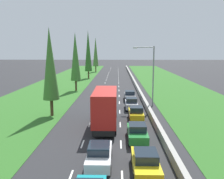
{
  "coord_description": "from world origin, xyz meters",
  "views": [
    {
      "loc": [
        1.4,
        -0.57,
        8.52
      ],
      "look_at": [
        0.28,
        51.55,
        0.14
      ],
      "focal_mm": 39.98,
      "sensor_mm": 36.0,
      "label": 1
    }
  ],
  "objects_px": {
    "street_light_mast": "(151,72)",
    "green_sedan_right_lane": "(137,132)",
    "yellow_sedan_right_lane": "(145,162)",
    "poplar_tree_third": "(75,57)",
    "poplar_tree_fourth": "(88,51)",
    "silver_hatchback_right_lane": "(131,104)",
    "red_box_truck_centre_lane": "(106,107)",
    "silver_hatchback_centre_lane": "(107,100)",
    "grey_sedan_right_lane": "(130,96)",
    "poplar_tree_second": "(50,64)",
    "yellow_hatchback_right_lane": "(136,113)",
    "poplar_tree_fifth": "(96,52)",
    "white_sedan_centre_lane": "(99,154)"
  },
  "relations": [
    {
      "from": "street_light_mast",
      "to": "green_sedan_right_lane",
      "type": "bearing_deg",
      "value": -102.05
    },
    {
      "from": "yellow_sedan_right_lane",
      "to": "poplar_tree_third",
      "type": "bearing_deg",
      "value": 106.85
    },
    {
      "from": "poplar_tree_fourth",
      "to": "yellow_sedan_right_lane",
      "type": "bearing_deg",
      "value": -79.6
    },
    {
      "from": "silver_hatchback_right_lane",
      "to": "poplar_tree_third",
      "type": "xyz_separation_m",
      "value": [
        -10.6,
        16.06,
        6.23
      ]
    },
    {
      "from": "red_box_truck_centre_lane",
      "to": "silver_hatchback_centre_lane",
      "type": "bearing_deg",
      "value": 91.77
    },
    {
      "from": "yellow_sedan_right_lane",
      "to": "silver_hatchback_right_lane",
      "type": "relative_size",
      "value": 1.15
    },
    {
      "from": "street_light_mast",
      "to": "grey_sedan_right_lane",
      "type": "bearing_deg",
      "value": 125.92
    },
    {
      "from": "silver_hatchback_centre_lane",
      "to": "poplar_tree_second",
      "type": "xyz_separation_m",
      "value": [
        -6.85,
        -5.95,
        5.87
      ]
    },
    {
      "from": "red_box_truck_centre_lane",
      "to": "poplar_tree_fourth",
      "type": "relative_size",
      "value": 0.67
    },
    {
      "from": "yellow_hatchback_right_lane",
      "to": "silver_hatchback_right_lane",
      "type": "height_order",
      "value": "same"
    },
    {
      "from": "poplar_tree_fifth",
      "to": "white_sedan_centre_lane",
      "type": "bearing_deg",
      "value": -84.89
    },
    {
      "from": "poplar_tree_fourth",
      "to": "red_box_truck_centre_lane",
      "type": "bearing_deg",
      "value": -81.13
    },
    {
      "from": "white_sedan_centre_lane",
      "to": "silver_hatchback_right_lane",
      "type": "relative_size",
      "value": 1.15
    },
    {
      "from": "silver_hatchback_right_lane",
      "to": "poplar_tree_second",
      "type": "distance_m",
      "value": 12.6
    },
    {
      "from": "white_sedan_centre_lane",
      "to": "poplar_tree_third",
      "type": "relative_size",
      "value": 0.37
    },
    {
      "from": "yellow_hatchback_right_lane",
      "to": "silver_hatchback_right_lane",
      "type": "relative_size",
      "value": 1.0
    },
    {
      "from": "silver_hatchback_centre_lane",
      "to": "poplar_tree_third",
      "type": "relative_size",
      "value": 0.32
    },
    {
      "from": "silver_hatchback_right_lane",
      "to": "poplar_tree_fifth",
      "type": "distance_m",
      "value": 61.64
    },
    {
      "from": "poplar_tree_third",
      "to": "street_light_mast",
      "type": "relative_size",
      "value": 1.34
    },
    {
      "from": "poplar_tree_third",
      "to": "yellow_sedan_right_lane",
      "type": "bearing_deg",
      "value": -73.15
    },
    {
      "from": "poplar_tree_fourth",
      "to": "street_light_mast",
      "type": "distance_m",
      "value": 38.74
    },
    {
      "from": "poplar_tree_second",
      "to": "poplar_tree_third",
      "type": "relative_size",
      "value": 0.94
    },
    {
      "from": "silver_hatchback_right_lane",
      "to": "green_sedan_right_lane",
      "type": "bearing_deg",
      "value": -90.61
    },
    {
      "from": "poplar_tree_second",
      "to": "red_box_truck_centre_lane",
      "type": "bearing_deg",
      "value": -29.76
    },
    {
      "from": "poplar_tree_second",
      "to": "poplar_tree_third",
      "type": "distance_m",
      "value": 19.81
    },
    {
      "from": "green_sedan_right_lane",
      "to": "silver_hatchback_right_lane",
      "type": "relative_size",
      "value": 1.15
    },
    {
      "from": "poplar_tree_fifth",
      "to": "yellow_sedan_right_lane",
      "type": "bearing_deg",
      "value": -82.62
    },
    {
      "from": "red_box_truck_centre_lane",
      "to": "poplar_tree_fifth",
      "type": "bearing_deg",
      "value": 95.84
    },
    {
      "from": "red_box_truck_centre_lane",
      "to": "poplar_tree_fourth",
      "type": "distance_m",
      "value": 47.38
    },
    {
      "from": "white_sedan_centre_lane",
      "to": "green_sedan_right_lane",
      "type": "height_order",
      "value": "same"
    },
    {
      "from": "green_sedan_right_lane",
      "to": "grey_sedan_right_lane",
      "type": "distance_m",
      "value": 18.93
    },
    {
      "from": "green_sedan_right_lane",
      "to": "poplar_tree_fifth",
      "type": "height_order",
      "value": "poplar_tree_fifth"
    },
    {
      "from": "red_box_truck_centre_lane",
      "to": "yellow_sedan_right_lane",
      "type": "distance_m",
      "value": 11.47
    },
    {
      "from": "poplar_tree_fifth",
      "to": "poplar_tree_third",
      "type": "bearing_deg",
      "value": -90.39
    },
    {
      "from": "silver_hatchback_right_lane",
      "to": "poplar_tree_fourth",
      "type": "relative_size",
      "value": 0.28
    },
    {
      "from": "yellow_hatchback_right_lane",
      "to": "poplar_tree_second",
      "type": "distance_m",
      "value": 12.38
    },
    {
      "from": "white_sedan_centre_lane",
      "to": "poplar_tree_fifth",
      "type": "height_order",
      "value": "poplar_tree_fifth"
    },
    {
      "from": "yellow_hatchback_right_lane",
      "to": "poplar_tree_fourth",
      "type": "xyz_separation_m",
      "value": [
        -10.84,
        44.14,
        7.25
      ]
    },
    {
      "from": "yellow_hatchback_right_lane",
      "to": "poplar_tree_second",
      "type": "height_order",
      "value": "poplar_tree_second"
    },
    {
      "from": "silver_hatchback_right_lane",
      "to": "street_light_mast",
      "type": "height_order",
      "value": "street_light_mast"
    },
    {
      "from": "silver_hatchback_centre_lane",
      "to": "poplar_tree_fourth",
      "type": "height_order",
      "value": "poplar_tree_fourth"
    },
    {
      "from": "white_sedan_centre_lane",
      "to": "green_sedan_right_lane",
      "type": "distance_m",
      "value": 6.06
    },
    {
      "from": "poplar_tree_third",
      "to": "poplar_tree_fifth",
      "type": "bearing_deg",
      "value": 89.61
    },
    {
      "from": "grey_sedan_right_lane",
      "to": "poplar_tree_second",
      "type": "bearing_deg",
      "value": -135.82
    },
    {
      "from": "white_sedan_centre_lane",
      "to": "yellow_sedan_right_lane",
      "type": "distance_m",
      "value": 3.5
    },
    {
      "from": "white_sedan_centre_lane",
      "to": "yellow_sedan_right_lane",
      "type": "relative_size",
      "value": 1.0
    },
    {
      "from": "yellow_sedan_right_lane",
      "to": "poplar_tree_fourth",
      "type": "xyz_separation_m",
      "value": [
        -10.52,
        57.36,
        7.28
      ]
    },
    {
      "from": "grey_sedan_right_lane",
      "to": "poplar_tree_fourth",
      "type": "relative_size",
      "value": 0.32
    },
    {
      "from": "white_sedan_centre_lane",
      "to": "green_sedan_right_lane",
      "type": "bearing_deg",
      "value": 58.03
    },
    {
      "from": "green_sedan_right_lane",
      "to": "street_light_mast",
      "type": "bearing_deg",
      "value": 77.95
    }
  ]
}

